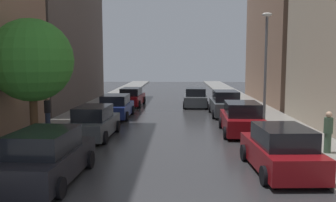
# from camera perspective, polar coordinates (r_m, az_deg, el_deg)

# --- Properties ---
(ground_plane) EXTENTS (28.00, 72.00, 0.04)m
(ground_plane) POSITION_cam_1_polar(r_m,az_deg,el_deg) (30.91, 0.98, -0.97)
(ground_plane) COLOR #313134
(sidewalk_left) EXTENTS (3.00, 72.00, 0.15)m
(sidewalk_left) POSITION_cam_1_polar(r_m,az_deg,el_deg) (31.63, -10.87, -0.74)
(sidewalk_left) COLOR gray
(sidewalk_left) RESTS_ON ground
(sidewalk_right) EXTENTS (3.00, 72.00, 0.15)m
(sidewalk_right) POSITION_cam_1_polar(r_m,az_deg,el_deg) (31.51, 12.89, -0.82)
(sidewalk_right) COLOR gray
(sidewalk_right) RESTS_ON ground
(parked_car_left_nearest) EXTENTS (2.30, 4.64, 1.74)m
(parked_car_left_nearest) POSITION_cam_1_polar(r_m,az_deg,el_deg) (12.60, -18.58, -8.42)
(parked_car_left_nearest) COLOR black
(parked_car_left_nearest) RESTS_ON ground
(parked_car_left_second) EXTENTS (2.11, 4.49, 1.66)m
(parked_car_left_second) POSITION_cam_1_polar(r_m,az_deg,el_deg) (18.96, -11.57, -3.38)
(parked_car_left_second) COLOR #474C51
(parked_car_left_second) RESTS_ON ground
(parked_car_left_third) EXTENTS (2.16, 4.49, 1.61)m
(parked_car_left_third) POSITION_cam_1_polar(r_m,az_deg,el_deg) (25.30, -8.21, -0.92)
(parked_car_left_third) COLOR navy
(parked_car_left_third) RESTS_ON ground
(parked_car_left_fourth) EXTENTS (2.14, 4.70, 1.58)m
(parked_car_left_fourth) POSITION_cam_1_polar(r_m,az_deg,el_deg) (31.80, -5.77, 0.59)
(parked_car_left_fourth) COLOR maroon
(parked_car_left_fourth) RESTS_ON ground
(parked_car_right_nearest) EXTENTS (2.28, 4.45, 1.67)m
(parked_car_right_nearest) POSITION_cam_1_polar(r_m,az_deg,el_deg) (13.55, 17.38, -7.47)
(parked_car_right_nearest) COLOR maroon
(parked_car_right_nearest) RESTS_ON ground
(parked_car_right_second) EXTENTS (2.30, 4.60, 1.73)m
(parked_car_right_second) POSITION_cam_1_polar(r_m,az_deg,el_deg) (19.99, 11.51, -2.79)
(parked_car_right_second) COLOR maroon
(parked_car_right_second) RESTS_ON ground
(parked_car_right_third) EXTENTS (2.12, 4.60, 1.81)m
(parked_car_right_third) POSITION_cam_1_polar(r_m,az_deg,el_deg) (26.26, 9.01, -0.48)
(parked_car_right_third) COLOR #474C51
(parked_car_right_third) RESTS_ON ground
(car_midroad) EXTENTS (2.20, 4.50, 1.63)m
(car_midroad) POSITION_cam_1_polar(r_m,az_deg,el_deg) (31.04, 4.36, 0.50)
(car_midroad) COLOR #474C51
(car_midroad) RESTS_ON ground
(pedestrian_foreground) EXTENTS (0.36, 0.36, 1.73)m
(pedestrian_foreground) POSITION_cam_1_polar(r_m,az_deg,el_deg) (16.36, 23.94, -4.37)
(pedestrian_foreground) COLOR #38513D
(pedestrian_foreground) RESTS_ON sidewalk_right
(pedestrian_far_side) EXTENTS (1.05, 1.05, 2.11)m
(pedestrian_far_side) POSITION_cam_1_polar(r_m,az_deg,el_deg) (21.35, -18.53, -0.00)
(pedestrian_far_side) COLOR navy
(pedestrian_far_side) RESTS_ON sidewalk_left
(street_tree_left) EXTENTS (3.79, 3.79, 5.72)m
(street_tree_left) POSITION_cam_1_polar(r_m,az_deg,el_deg) (17.74, -20.71, 6.00)
(street_tree_left) COLOR #513823
(street_tree_left) RESTS_ON sidewalk_left
(lamp_post_right) EXTENTS (0.60, 0.28, 6.62)m
(lamp_post_right) POSITION_cam_1_polar(r_m,az_deg,el_deg) (22.44, 15.17, 6.26)
(lamp_post_right) COLOR #595B60
(lamp_post_right) RESTS_ON sidewalk_right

